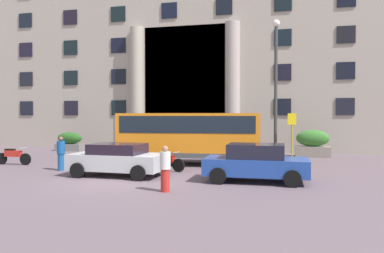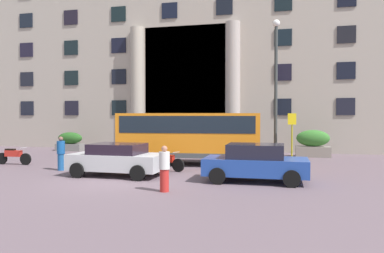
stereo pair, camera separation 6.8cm
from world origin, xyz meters
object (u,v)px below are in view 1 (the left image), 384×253
Objects in this scene: hedge_planter_entrance_right at (70,142)px; parked_sedan_second at (256,162)px; motorcycle_near_kerb at (164,161)px; lamppost_plaza_centre at (276,80)px; pedestrian_child_trailing at (165,169)px; pedestrian_man_crossing at (61,154)px; hedge_planter_east at (313,144)px; hedge_planter_far_east at (174,143)px; motorcycle_far_end at (264,164)px; scooter_by_planter at (13,156)px; bus_stop_sign at (292,132)px; orange_minibus at (190,134)px; hedge_planter_west at (224,146)px; parked_sedan_far at (118,159)px.

hedge_planter_entrance_right is 0.50× the size of parked_sedan_second.
lamppost_plaza_centre reaches higher than motorcycle_near_kerb.
motorcycle_near_kerb is at bearing -38.97° from hedge_planter_entrance_right.
pedestrian_man_crossing is at bearing -99.48° from pedestrian_child_trailing.
hedge_planter_east is at bearing 54.63° from lamppost_plaza_centre.
lamppost_plaza_centre is (6.49, -2.39, 3.76)m from hedge_planter_far_east.
motorcycle_far_end is (4.49, 0.04, -0.00)m from motorcycle_near_kerb.
scooter_by_planter is at bearing -160.89° from lamppost_plaza_centre.
lamppost_plaza_centre is at bearing -125.37° from hedge_planter_east.
bus_stop_sign is 3.02m from lamppost_plaza_centre.
hedge_planter_far_east is 1.03× the size of motorcycle_far_end.
hedge_planter_east reaches higher than scooter_by_planter.
hedge_planter_entrance_right is at bearing 167.20° from bus_stop_sign.
hedge_planter_entrance_right is (-10.25, 5.31, -0.95)m from orange_minibus.
hedge_planter_entrance_right is at bearing 32.40° from pedestrian_man_crossing.
hedge_planter_west is at bearing 92.78° from motorcycle_near_kerb.
pedestrian_man_crossing is at bearing -148.72° from lamppost_plaza_centre.
orange_minibus is 9.21m from scooter_by_planter.
hedge_planter_west is at bearing 105.75° from parked_sedan_second.
motorcycle_far_end is (-1.23, -4.30, -1.19)m from bus_stop_sign.
hedge_planter_west is at bearing -33.79° from pedestrian_man_crossing.
orange_minibus reaches higher than motorcycle_far_end.
motorcycle_far_end is at bearing -49.26° from hedge_planter_far_east.
hedge_planter_entrance_right is 1.26× the size of pedestrian_man_crossing.
hedge_planter_east is 10.50m from motorcycle_near_kerb.
orange_minibus reaches higher than parked_sedan_second.
bus_stop_sign reaches higher than motorcycle_near_kerb.
scooter_by_planter is at bearing -166.35° from motorcycle_near_kerb.
lamppost_plaza_centre is (4.30, 2.23, 2.91)m from orange_minibus.
scooter_by_planter is (-14.01, -4.13, -1.18)m from bus_stop_sign.
hedge_planter_far_east is (-7.35, 2.81, -0.89)m from bus_stop_sign.
hedge_planter_west reaches higher than motorcycle_far_end.
pedestrian_child_trailing is at bearing -90.52° from hedge_planter_west.
bus_stop_sign is 1.48× the size of hedge_planter_west.
scooter_by_planter is 1.27× the size of pedestrian_man_crossing.
bus_stop_sign is at bearing -20.91° from hedge_planter_far_east.
bus_stop_sign is 7.92m from hedge_planter_far_east.
bus_stop_sign reaches higher than pedestrian_child_trailing.
pedestrian_child_trailing is at bearing -47.92° from hedge_planter_entrance_right.
pedestrian_child_trailing is at bearing -115.38° from bus_stop_sign.
hedge_planter_west is 1.17× the size of pedestrian_child_trailing.
orange_minibus is 11.58m from hedge_planter_entrance_right.
hedge_planter_west is at bearing 127.69° from motorcycle_far_end.
hedge_planter_east is at bearing 50.50° from parked_sedan_far.
parked_sedan_far is at bearing -133.70° from lamppost_plaza_centre.
parked_sedan_far is (-7.17, -6.18, -0.93)m from bus_stop_sign.
pedestrian_child_trailing reaches higher than parked_sedan_far.
hedge_planter_far_east is at bearing 110.40° from orange_minibus.
motorcycle_far_end is 9.23m from pedestrian_man_crossing.
pedestrian_child_trailing reaches higher than motorcycle_near_kerb.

